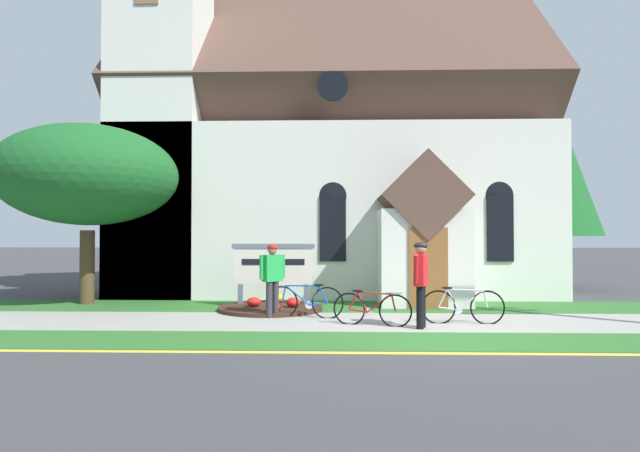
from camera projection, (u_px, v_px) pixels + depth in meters
name	position (u px, v px, depth m)	size (l,w,h in m)	color
ground	(408.00, 307.00, 13.88)	(140.00, 140.00, 0.00)	#3D3D3F
sidewalk_slab	(332.00, 321.00, 11.52)	(32.00, 2.53, 0.01)	#99968E
grass_verge	(331.00, 340.00, 9.42)	(32.00, 1.66, 0.01)	#2D6628
church_lawn	(333.00, 306.00, 13.97)	(24.00, 2.38, 0.01)	#2D6628
curb_paint_stripe	(331.00, 353.00, 8.44)	(28.00, 0.16, 0.01)	yellow
church_building	(322.00, 161.00, 19.15)	(14.22, 10.12, 12.82)	silver
church_sign	(273.00, 266.00, 13.88)	(2.20, 0.16, 1.68)	slate
flower_bed	(271.00, 307.00, 13.26)	(2.64, 2.64, 0.34)	#382319
bicycle_orange	(372.00, 309.00, 10.98)	(1.62, 0.50, 0.77)	black
bicycle_green	(463.00, 306.00, 11.21)	(1.77, 0.11, 0.81)	black
bicycle_yellow	(305.00, 301.00, 12.04)	(1.79, 0.30, 0.81)	black
cyclist_in_red_jersey	(421.00, 277.00, 10.67)	(0.37, 0.69, 1.76)	black
cyclist_in_yellow_jersey	(272.00, 274.00, 12.08)	(0.55, 0.48, 1.69)	#2D2D33
roadside_conifer	(539.00, 147.00, 18.96)	(4.24, 4.24, 8.37)	#4C3823
yard_deciduous_tree	(88.00, 176.00, 14.63)	(4.92, 4.92, 4.97)	#4C3823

